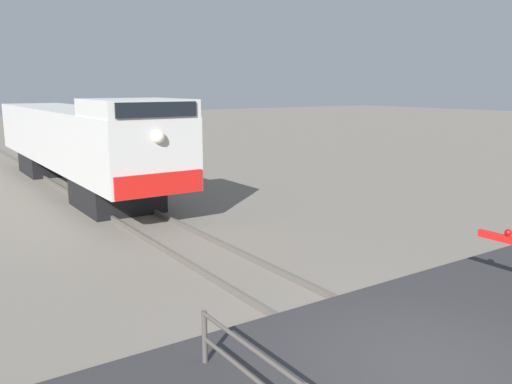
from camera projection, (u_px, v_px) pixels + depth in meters
ground_plane at (427, 376)px, 7.69m from camera, size 160.00×160.00×0.00m
rail_track_right at (458, 357)px, 8.07m from camera, size 0.08×80.00×0.15m
road_surface at (427, 371)px, 7.67m from camera, size 36.00×5.35×0.16m
locomotive at (78, 140)px, 21.38m from camera, size 2.80×16.73×3.75m
guard_railing at (248, 367)px, 6.74m from camera, size 0.08×2.38×0.95m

